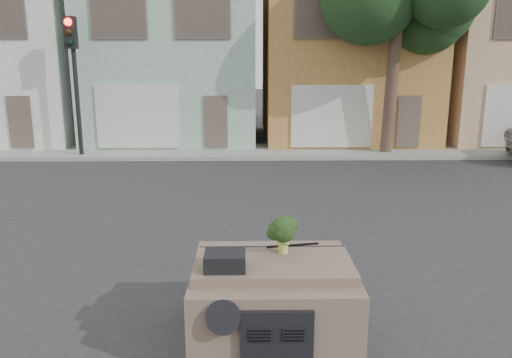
{
  "coord_description": "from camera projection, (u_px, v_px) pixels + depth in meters",
  "views": [
    {
      "loc": [
        -0.31,
        -8.81,
        3.47
      ],
      "look_at": [
        -0.15,
        0.5,
        1.3
      ],
      "focal_mm": 35.0,
      "sensor_mm": 36.0,
      "label": 1
    }
  ],
  "objects": [
    {
      "name": "sidewalk",
      "position": [
        256.0,
        152.0,
        19.57
      ],
      "size": [
        40.0,
        3.0,
        0.15
      ],
      "primitive_type": "cube",
      "color": "gray",
      "rests_on": "ground"
    },
    {
      "name": "traffic_signal",
      "position": [
        76.0,
        89.0,
        17.93
      ],
      "size": [
        0.4,
        0.4,
        5.1
      ],
      "primitive_type": "cube",
      "color": "black",
      "rests_on": "ground"
    },
    {
      "name": "car_dashboard",
      "position": [
        273.0,
        298.0,
        6.32
      ],
      "size": [
        2.0,
        1.8,
        1.12
      ],
      "primitive_type": "cube",
      "color": "#705C4C",
      "rests_on": "ground"
    },
    {
      "name": "tree_near",
      "position": [
        394.0,
        41.0,
        18.03
      ],
      "size": [
        4.4,
        4.0,
        8.5
      ],
      "primitive_type": "cube",
      "color": "#1D3B1A",
      "rests_on": "ground"
    },
    {
      "name": "townhouse_tan",
      "position": [
        342.0,
        56.0,
        22.69
      ],
      "size": [
        7.2,
        8.2,
        7.55
      ],
      "primitive_type": "cube",
      "color": "#B17F41",
      "rests_on": "ground"
    },
    {
      "name": "wiper_arm",
      "position": [
        293.0,
        245.0,
        6.56
      ],
      "size": [
        0.69,
        0.15,
        0.02
      ],
      "primitive_type": "cube",
      "rotation": [
        0.0,
        0.0,
        0.17
      ],
      "color": "black",
      "rests_on": "car_dashboard"
    },
    {
      "name": "townhouse_mint",
      "position": [
        177.0,
        56.0,
        22.57
      ],
      "size": [
        7.2,
        8.2,
        7.55
      ],
      "primitive_type": "cube",
      "color": "#96BCA4",
      "rests_on": "ground"
    },
    {
      "name": "townhouse_beige",
      "position": [
        505.0,
        56.0,
        22.82
      ],
      "size": [
        7.2,
        8.2,
        7.55
      ],
      "primitive_type": "cube",
      "color": "tan",
      "rests_on": "ground"
    },
    {
      "name": "townhouse_white",
      "position": [
        10.0,
        56.0,
        22.45
      ],
      "size": [
        7.2,
        8.2,
        7.55
      ],
      "primitive_type": "cube",
      "color": "silver",
      "rests_on": "ground"
    },
    {
      "name": "ground_plane",
      "position": [
        265.0,
        252.0,
        9.37
      ],
      "size": [
        120.0,
        120.0,
        0.0
      ],
      "primitive_type": "plane",
      "color": "#303033",
      "rests_on": "ground"
    },
    {
      "name": "broccoli",
      "position": [
        283.0,
        234.0,
        6.27
      ],
      "size": [
        0.42,
        0.42,
        0.49
      ],
      "primitive_type": "cube",
      "rotation": [
        0.0,
        0.0,
        6.24
      ],
      "color": "#1B3112",
      "rests_on": "car_dashboard"
    },
    {
      "name": "instrument_hump",
      "position": [
        225.0,
        261.0,
        5.82
      ],
      "size": [
        0.48,
        0.38,
        0.2
      ],
      "primitive_type": "cube",
      "color": "black",
      "rests_on": "car_dashboard"
    }
  ]
}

